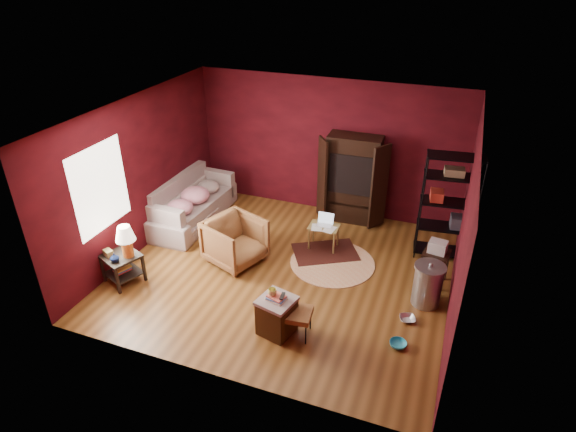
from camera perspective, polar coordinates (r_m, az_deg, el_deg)
name	(u,v)px	position (r m, az deg, el deg)	size (l,w,h in m)	color
room	(281,200)	(7.70, -0.84, 1.95)	(5.54, 5.04, 2.84)	brown
sofa	(193,202)	(9.91, -11.17, 1.65)	(2.25, 0.66, 0.88)	gray
armchair	(235,239)	(8.50, -6.30, -2.75)	(0.88, 0.83, 0.91)	black
pet_bowl_steel	(408,314)	(7.57, 14.04, -11.24)	(0.24, 0.06, 0.24)	silver
pet_bowl_turquoise	(399,340)	(7.12, 12.98, -14.11)	(0.24, 0.08, 0.24)	#299FBF
vase	(115,258)	(8.22, -19.87, -4.67)	(0.15, 0.16, 0.15)	#0D1B44
mug	(272,291)	(6.81, -1.87, -8.90)	(0.13, 0.10, 0.13)	#D1C966
side_table	(124,249)	(8.29, -18.90, -3.72)	(0.70, 0.70, 1.07)	black
sofa_cushions	(191,203)	(9.94, -11.42, 1.55)	(0.92, 2.08, 0.85)	gray
hamper	(277,315)	(7.06, -1.34, -11.65)	(0.58, 0.58, 0.68)	#472B10
footstool	(297,315)	(6.97, 1.09, -11.61)	(0.46, 0.46, 0.42)	black
rug_round	(332,263)	(8.67, 5.28, -5.53)	(1.68, 1.68, 0.01)	beige
rug_oriental	(325,252)	(8.94, 4.43, -4.26)	(1.38, 1.24, 0.01)	#491913
laptop_desk	(324,228)	(8.87, 4.29, -1.46)	(0.55, 0.44, 0.67)	olive
tv_armoire	(353,177)	(9.70, 7.68, 4.59)	(1.42, 0.77, 1.80)	black
wire_shelving	(450,203)	(8.76, 18.60, 1.45)	(1.00, 0.53, 1.95)	black
small_stand	(437,252)	(8.21, 17.22, -4.11)	(0.46, 0.46, 0.80)	black
trash_can	(428,285)	(7.84, 16.22, -7.80)	(0.57, 0.57, 0.76)	#A1A0A8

